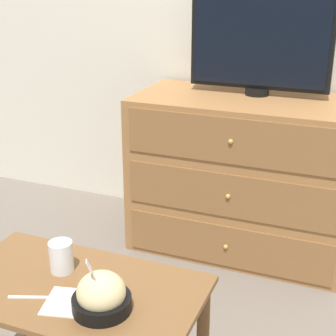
% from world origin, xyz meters
% --- Properties ---
extents(ground_plane, '(12.00, 12.00, 0.00)m').
position_xyz_m(ground_plane, '(0.00, 0.00, 0.00)').
color(ground_plane, '#70665B').
extents(dresser, '(1.12, 0.58, 0.83)m').
position_xyz_m(dresser, '(0.05, -0.31, 0.41)').
color(dresser, '#9E6B3D').
rests_on(dresser, ground_plane).
extents(tv, '(0.71, 0.12, 0.49)m').
position_xyz_m(tv, '(0.08, -0.22, 1.08)').
color(tv, black).
rests_on(tv, dresser).
extents(coffee_table, '(0.82, 0.47, 0.48)m').
position_xyz_m(coffee_table, '(-0.18, -1.59, 0.39)').
color(coffee_table, brown).
rests_on(coffee_table, ground_plane).
extents(takeout_bowl, '(0.18, 0.18, 0.19)m').
position_xyz_m(takeout_bowl, '(-0.04, -1.67, 0.53)').
color(takeout_bowl, black).
rests_on(takeout_bowl, coffee_table).
extents(drink_cup, '(0.08, 0.08, 0.11)m').
position_xyz_m(drink_cup, '(-0.27, -1.53, 0.52)').
color(drink_cup, beige).
rests_on(drink_cup, coffee_table).
extents(napkin, '(0.17, 0.17, 0.00)m').
position_xyz_m(napkin, '(-0.15, -1.67, 0.48)').
color(napkin, silver).
rests_on(napkin, coffee_table).
extents(knife, '(0.16, 0.07, 0.01)m').
position_xyz_m(knife, '(-0.26, -1.69, 0.48)').
color(knife, white).
rests_on(knife, coffee_table).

